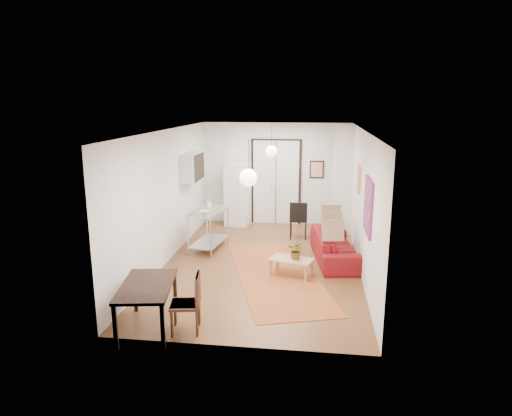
# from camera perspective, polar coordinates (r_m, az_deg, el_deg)

# --- Properties ---
(floor) EXTENTS (7.00, 7.00, 0.00)m
(floor) POSITION_cam_1_polar(r_m,az_deg,el_deg) (10.13, 0.74, -6.96)
(floor) COLOR brown
(floor) RESTS_ON ground
(ceiling) EXTENTS (4.20, 7.00, 0.02)m
(ceiling) POSITION_cam_1_polar(r_m,az_deg,el_deg) (9.52, 0.79, 9.65)
(ceiling) COLOR silver
(ceiling) RESTS_ON wall_back
(wall_back) EXTENTS (4.20, 0.02, 2.90)m
(wall_back) POSITION_cam_1_polar(r_m,az_deg,el_deg) (13.14, 2.54, 4.30)
(wall_back) COLOR silver
(wall_back) RESTS_ON floor
(wall_front) EXTENTS (4.20, 0.02, 2.90)m
(wall_front) POSITION_cam_1_polar(r_m,az_deg,el_deg) (6.38, -2.90, -5.54)
(wall_front) COLOR silver
(wall_front) RESTS_ON floor
(wall_left) EXTENTS (0.02, 7.00, 2.90)m
(wall_left) POSITION_cam_1_polar(r_m,az_deg,el_deg) (10.17, -11.07, 1.39)
(wall_left) COLOR silver
(wall_left) RESTS_ON floor
(wall_right) EXTENTS (0.02, 7.00, 2.90)m
(wall_right) POSITION_cam_1_polar(r_m,az_deg,el_deg) (9.71, 13.17, 0.72)
(wall_right) COLOR silver
(wall_right) RESTS_ON floor
(double_doors) EXTENTS (1.44, 0.06, 2.50)m
(double_doors) POSITION_cam_1_polar(r_m,az_deg,el_deg) (13.14, 2.51, 3.19)
(double_doors) COLOR silver
(double_doors) RESTS_ON wall_back
(stub_partition) EXTENTS (0.50, 0.10, 2.90)m
(stub_partition) POSITION_cam_1_polar(r_m,az_deg,el_deg) (12.18, 10.87, 3.35)
(stub_partition) COLOR silver
(stub_partition) RESTS_ON floor
(wall_cabinet) EXTENTS (0.35, 1.00, 0.70)m
(wall_cabinet) POSITION_cam_1_polar(r_m,az_deg,el_deg) (11.46, -7.96, 5.12)
(wall_cabinet) COLOR silver
(wall_cabinet) RESTS_ON wall_left
(painting_popart) EXTENTS (0.05, 1.00, 1.00)m
(painting_popart) POSITION_cam_1_polar(r_m,az_deg,el_deg) (8.45, 13.88, 0.21)
(painting_popart) COLOR red
(painting_popart) RESTS_ON wall_right
(painting_abstract) EXTENTS (0.05, 0.50, 0.60)m
(painting_abstract) POSITION_cam_1_polar(r_m,az_deg,el_deg) (10.42, 12.72, 3.55)
(painting_abstract) COLOR beige
(painting_abstract) RESTS_ON wall_right
(poster_back) EXTENTS (0.40, 0.03, 0.50)m
(poster_back) POSITION_cam_1_polar(r_m,az_deg,el_deg) (13.05, 7.59, 4.79)
(poster_back) COLOR red
(poster_back) RESTS_ON wall_back
(print_left) EXTENTS (0.03, 0.44, 0.54)m
(print_left) POSITION_cam_1_polar(r_m,az_deg,el_deg) (11.97, -8.04, 5.71)
(print_left) COLOR #9D6A41
(print_left) RESTS_ON wall_left
(pendant_back) EXTENTS (0.30, 0.30, 0.80)m
(pendant_back) POSITION_cam_1_polar(r_m,az_deg,el_deg) (11.56, 1.94, 7.06)
(pendant_back) COLOR silver
(pendant_back) RESTS_ON ceiling
(pendant_front) EXTENTS (0.30, 0.30, 0.80)m
(pendant_front) POSITION_cam_1_polar(r_m,az_deg,el_deg) (7.62, -0.96, 3.81)
(pendant_front) COLOR silver
(pendant_front) RESTS_ON ceiling
(kilim_rug) EXTENTS (2.67, 4.39, 0.01)m
(kilim_rug) POSITION_cam_1_polar(r_m,az_deg,el_deg) (9.49, 2.57, -8.36)
(kilim_rug) COLOR #BD642F
(kilim_rug) RESTS_ON floor
(sofa) EXTENTS (1.15, 2.29, 0.64)m
(sofa) POSITION_cam_1_polar(r_m,az_deg,el_deg) (10.39, 9.90, -4.76)
(sofa) COLOR maroon
(sofa) RESTS_ON floor
(coffee_table) EXTENTS (0.96, 0.71, 0.38)m
(coffee_table) POSITION_cam_1_polar(r_m,az_deg,el_deg) (9.34, 4.42, -6.64)
(coffee_table) COLOR tan
(coffee_table) RESTS_ON floor
(potted_plant) EXTENTS (0.40, 0.38, 0.37)m
(potted_plant) POSITION_cam_1_polar(r_m,az_deg,el_deg) (9.25, 5.07, -5.28)
(potted_plant) COLOR #365F2B
(potted_plant) RESTS_ON coffee_table
(kitchen_counter) EXTENTS (0.80, 1.34, 0.97)m
(kitchen_counter) POSITION_cam_1_polar(r_m,az_deg,el_deg) (10.94, -5.93, -1.97)
(kitchen_counter) COLOR silver
(kitchen_counter) RESTS_ON floor
(bowl) EXTENTS (0.30, 0.30, 0.06)m
(bowl) POSITION_cam_1_polar(r_m,az_deg,el_deg) (10.57, -6.35, -0.50)
(bowl) COLOR beige
(bowl) RESTS_ON kitchen_counter
(soap_bottle) EXTENTS (0.12, 0.12, 0.20)m
(soap_bottle) POSITION_cam_1_polar(r_m,az_deg,el_deg) (11.08, -5.94, 0.55)
(soap_bottle) COLOR teal
(soap_bottle) RESTS_ON kitchen_counter
(fridge) EXTENTS (0.72, 0.72, 1.80)m
(fridge) POSITION_cam_1_polar(r_m,az_deg,el_deg) (13.03, -2.29, 1.76)
(fridge) COLOR white
(fridge) RESTS_ON floor
(dining_table) EXTENTS (0.97, 1.45, 0.75)m
(dining_table) POSITION_cam_1_polar(r_m,az_deg,el_deg) (7.35, -13.51, -9.87)
(dining_table) COLOR black
(dining_table) RESTS_ON floor
(dining_chair_near) EXTENTS (0.50, 0.66, 0.93)m
(dining_chair_near) POSITION_cam_1_polar(r_m,az_deg,el_deg) (7.33, -8.61, -10.79)
(dining_chair_near) COLOR #3B1E13
(dining_chair_near) RESTS_ON floor
(dining_chair_far) EXTENTS (0.50, 0.66, 0.93)m
(dining_chair_far) POSITION_cam_1_polar(r_m,az_deg,el_deg) (7.30, -8.70, -10.92)
(dining_chair_far) COLOR #3B1E13
(dining_chair_far) RESTS_ON floor
(black_side_chair) EXTENTS (0.45, 0.45, 0.98)m
(black_side_chair) POSITION_cam_1_polar(r_m,az_deg,el_deg) (11.98, 5.36, -0.92)
(black_side_chair) COLOR black
(black_side_chair) RESTS_ON floor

